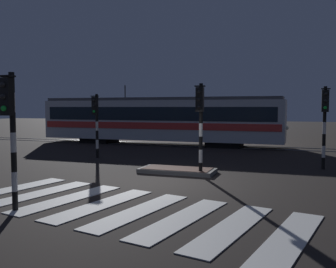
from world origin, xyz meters
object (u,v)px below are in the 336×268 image
traffic_light_corner_far_right (325,115)px  tram (158,119)px  traffic_light_median_centre (200,115)px  traffic_light_kerb_mid_left (10,120)px  traffic_light_corner_far_left (96,116)px

traffic_light_corner_far_right → tram: tram is taller
traffic_light_median_centre → tram: tram is taller
traffic_light_kerb_mid_left → tram: tram is taller
traffic_light_kerb_mid_left → traffic_light_median_centre: (3.12, 6.24, 0.02)m
traffic_light_corner_far_right → traffic_light_corner_far_left: bearing=-179.9°
traffic_light_kerb_mid_left → tram: 17.23m
traffic_light_corner_far_left → tram: (0.42, 7.66, -0.39)m
traffic_light_corner_far_right → tram: 12.82m
tram → traffic_light_corner_far_left: bearing=-93.2°
traffic_light_median_centre → tram: bearing=118.5°
traffic_light_corner_far_right → traffic_light_kerb_mid_left: size_ratio=1.00×
traffic_light_kerb_mid_left → tram: (-2.72, 17.01, -0.51)m
tram → traffic_light_kerb_mid_left: bearing=-80.9°
traffic_light_corner_far_right → traffic_light_median_centre: bearing=-144.8°
traffic_light_corner_far_right → traffic_light_median_centre: size_ratio=0.99×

